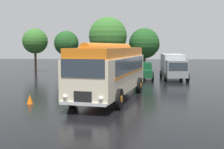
# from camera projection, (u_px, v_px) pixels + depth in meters

# --- Properties ---
(ground_plane) EXTENTS (120.00, 120.00, 0.00)m
(ground_plane) POSITION_uv_depth(u_px,v_px,m) (112.00, 98.00, 19.95)
(ground_plane) COLOR black
(vintage_bus) EXTENTS (4.46, 10.37, 3.49)m
(vintage_bus) POSITION_uv_depth(u_px,v_px,m) (111.00, 69.00, 19.52)
(vintage_bus) COLOR beige
(vintage_bus) RESTS_ON ground
(car_near_left) EXTENTS (2.19, 4.31, 1.66)m
(car_near_left) POSITION_uv_depth(u_px,v_px,m) (91.00, 70.00, 32.67)
(car_near_left) COLOR maroon
(car_near_left) RESTS_ON ground
(car_mid_left) EXTENTS (2.42, 4.41, 1.66)m
(car_mid_left) POSITION_uv_depth(u_px,v_px,m) (117.00, 70.00, 32.32)
(car_mid_left) COLOR #B7BABF
(car_mid_left) RESTS_ON ground
(car_mid_right) EXTENTS (2.15, 4.29, 1.66)m
(car_mid_right) POSITION_uv_depth(u_px,v_px,m) (144.00, 71.00, 31.34)
(car_mid_right) COLOR #144C28
(car_mid_right) RESTS_ON ground
(box_van) EXTENTS (2.36, 5.78, 2.50)m
(box_van) POSITION_uv_depth(u_px,v_px,m) (173.00, 66.00, 31.11)
(box_van) COLOR #B2B7BC
(box_van) RESTS_ON ground
(tree_far_left) EXTENTS (3.20, 3.20, 5.56)m
(tree_far_left) POSITION_uv_depth(u_px,v_px,m) (35.00, 41.00, 39.59)
(tree_far_left) COLOR #4C3823
(tree_far_left) RESTS_ON ground
(tree_left_of_centre) EXTENTS (3.10, 3.10, 5.24)m
(tree_left_of_centre) POSITION_uv_depth(u_px,v_px,m) (67.00, 43.00, 39.23)
(tree_left_of_centre) COLOR #4C3823
(tree_left_of_centre) RESTS_ON ground
(tree_centre) EXTENTS (4.57, 4.57, 6.79)m
(tree_centre) POSITION_uv_depth(u_px,v_px,m) (107.00, 36.00, 37.23)
(tree_centre) COLOR #4C3823
(tree_centre) RESTS_ON ground
(tree_right_of_centre) EXTENTS (3.73, 3.69, 5.50)m
(tree_right_of_centre) POSITION_uv_depth(u_px,v_px,m) (145.00, 44.00, 37.77)
(tree_right_of_centre) COLOR #4C3823
(tree_right_of_centre) RESTS_ON ground
(traffic_cone) EXTENTS (0.36, 0.36, 0.55)m
(traffic_cone) POSITION_uv_depth(u_px,v_px,m) (30.00, 99.00, 17.90)
(traffic_cone) COLOR orange
(traffic_cone) RESTS_ON ground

